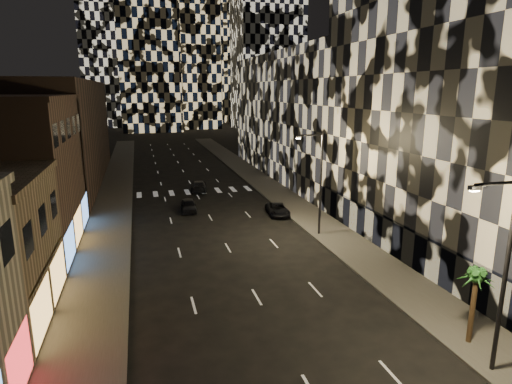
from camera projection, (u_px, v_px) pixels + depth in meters
sidewalk_left at (114, 196)px, 52.65m from camera, size 4.00×120.00×0.15m
sidewalk_right at (269, 186)px, 57.79m from camera, size 4.00×120.00×0.15m
curb_left at (132, 195)px, 53.19m from camera, size 0.20×120.00×0.15m
curb_right at (254, 187)px, 57.25m from camera, size 0.20×120.00×0.15m
retail_brown at (6, 178)px, 33.99m from camera, size 10.00×15.00×12.00m
retail_filler_left at (60, 133)px, 58.62m from camera, size 10.00×40.00×14.00m
midrise_right at (484, 113)px, 33.90m from camera, size 16.00×25.00×22.00m
midrise_base at (390, 235)px, 34.13m from camera, size 0.60×25.00×3.00m
midrise_filler_right at (319, 116)px, 64.85m from camera, size 16.00×40.00×18.00m
streetlight_near at (502, 265)px, 18.62m from camera, size 2.55×0.25×9.00m
streetlight_far at (318, 177)px, 37.38m from camera, size 2.55×0.25×9.00m
car_dark_midlane at (188, 205)px, 46.03m from camera, size 1.74×4.01×1.35m
car_dark_oncoming at (199, 186)px, 55.30m from camera, size 2.50×4.94×1.37m
car_dark_rightlane at (278, 209)px, 44.78m from camera, size 2.42×4.49×1.20m
palm_tree at (476, 281)px, 21.28m from camera, size 2.07×2.04×4.06m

